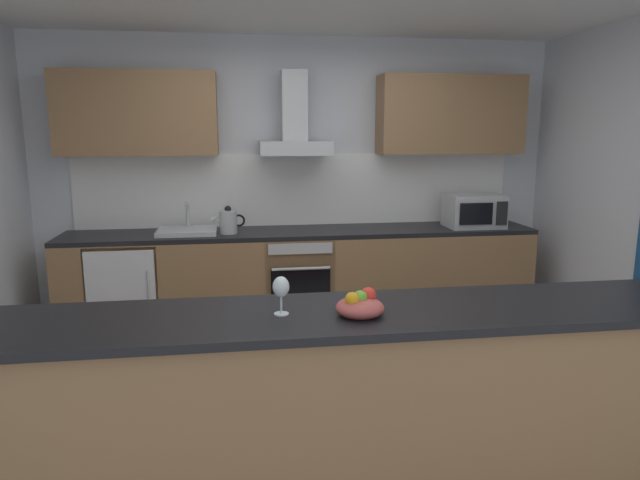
# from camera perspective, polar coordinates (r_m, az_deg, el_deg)

# --- Properties ---
(ground) EXTENTS (5.72, 4.86, 0.02)m
(ground) POSITION_cam_1_polar(r_m,az_deg,el_deg) (3.80, 1.29, -17.01)
(ground) COLOR gray
(wall_back) EXTENTS (5.72, 0.12, 2.60)m
(wall_back) POSITION_cam_1_polar(r_m,az_deg,el_deg) (5.35, -2.25, 5.91)
(wall_back) COLOR silver
(wall_back) RESTS_ON ground
(backsplash_tile) EXTENTS (4.01, 0.02, 0.66)m
(backsplash_tile) POSITION_cam_1_polar(r_m,az_deg,el_deg) (5.29, -2.16, 5.09)
(backsplash_tile) COLOR white
(counter_back) EXTENTS (4.15, 0.60, 0.90)m
(counter_back) POSITION_cam_1_polar(r_m,az_deg,el_deg) (5.13, -1.72, -3.97)
(counter_back) COLOR olive
(counter_back) RESTS_ON ground
(counter_island) EXTENTS (3.45, 0.64, 0.95)m
(counter_island) POSITION_cam_1_polar(r_m,az_deg,el_deg) (2.82, 2.52, -16.30)
(counter_island) COLOR olive
(counter_island) RESTS_ON ground
(upper_cabinets) EXTENTS (4.09, 0.32, 0.70)m
(upper_cabinets) POSITION_cam_1_polar(r_m,az_deg,el_deg) (5.10, -2.02, 12.52)
(upper_cabinets) COLOR olive
(oven) EXTENTS (0.60, 0.62, 0.80)m
(oven) POSITION_cam_1_polar(r_m,az_deg,el_deg) (5.09, -2.31, -3.96)
(oven) COLOR slate
(oven) RESTS_ON ground
(refrigerator) EXTENTS (0.58, 0.60, 0.85)m
(refrigerator) POSITION_cam_1_polar(r_m,az_deg,el_deg) (5.16, -18.76, -4.75)
(refrigerator) COLOR white
(refrigerator) RESTS_ON ground
(microwave) EXTENTS (0.50, 0.38, 0.30)m
(microwave) POSITION_cam_1_polar(r_m,az_deg,el_deg) (5.36, 15.23, 2.86)
(microwave) COLOR #B7BABC
(microwave) RESTS_ON counter_back
(sink) EXTENTS (0.50, 0.40, 0.26)m
(sink) POSITION_cam_1_polar(r_m,az_deg,el_deg) (4.99, -13.20, 0.96)
(sink) COLOR silver
(sink) RESTS_ON counter_back
(kettle) EXTENTS (0.29, 0.15, 0.24)m
(kettle) POSITION_cam_1_polar(r_m,az_deg,el_deg) (4.92, -9.20, 1.87)
(kettle) COLOR #B7BABC
(kettle) RESTS_ON counter_back
(range_hood) EXTENTS (0.62, 0.45, 0.72)m
(range_hood) POSITION_cam_1_polar(r_m,az_deg,el_deg) (5.05, -2.59, 11.14)
(range_hood) COLOR #B7BABC
(wine_glass) EXTENTS (0.08, 0.08, 0.18)m
(wine_glass) POSITION_cam_1_polar(r_m,az_deg,el_deg) (2.56, -3.95, -4.87)
(wine_glass) COLOR silver
(wine_glass) RESTS_ON counter_island
(fruit_bowl) EXTENTS (0.22, 0.22, 0.13)m
(fruit_bowl) POSITION_cam_1_polar(r_m,az_deg,el_deg) (2.57, 4.05, -6.62)
(fruit_bowl) COLOR #B24C47
(fruit_bowl) RESTS_ON counter_island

